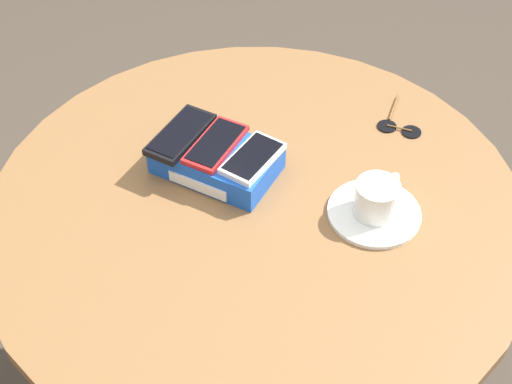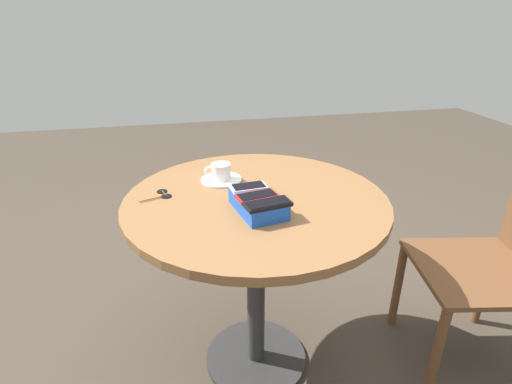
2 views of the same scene
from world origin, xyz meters
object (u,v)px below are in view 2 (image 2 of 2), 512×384
object	(u,v)px
round_table	(256,231)
phone_red	(257,196)
saucer	(221,180)
sunglasses	(163,194)
chair_near_window	(494,268)
phone_black	(268,204)
phone_white	(249,187)
coffee_cup	(220,171)
phone_box	(258,204)

from	to	relation	value
round_table	phone_red	bearing A→B (deg)	169.42
saucer	sunglasses	bearing A→B (deg)	111.08
chair_near_window	phone_black	bearing A→B (deg)	89.67
sunglasses	phone_white	bearing A→B (deg)	-112.92
phone_white	phone_black	bearing A→B (deg)	-166.15
coffee_cup	sunglasses	size ratio (longest dim) A/B	0.93
phone_black	chair_near_window	xyz separation A→B (m)	(-0.01, -0.90, -0.37)
saucer	chair_near_window	bearing A→B (deg)	-109.17
phone_box	chair_near_window	world-z (taller)	chair_near_window
saucer	phone_white	bearing A→B (deg)	-162.23
sunglasses	round_table	bearing A→B (deg)	-105.52
phone_red	phone_white	world-z (taller)	phone_white
coffee_cup	chair_near_window	bearing A→B (deg)	-109.14
phone_black	phone_red	distance (m)	0.07
phone_box	sunglasses	bearing A→B (deg)	57.95
phone_box	saucer	bearing A→B (deg)	16.74
phone_box	phone_red	bearing A→B (deg)	133.00
phone_box	phone_black	distance (m)	0.08
phone_red	coffee_cup	bearing A→B (deg)	16.14
phone_box	sunglasses	world-z (taller)	phone_box
phone_box	coffee_cup	distance (m)	0.29
phone_red	saucer	size ratio (longest dim) A/B	0.91
phone_black	saucer	distance (m)	0.36
round_table	phone_red	size ratio (longest dim) A/B	6.49
saucer	sunglasses	world-z (taller)	saucer
phone_box	saucer	distance (m)	0.29
round_table	phone_black	xyz separation A→B (m)	(-0.17, -0.00, 0.19)
round_table	phone_red	distance (m)	0.22
phone_white	sunglasses	distance (m)	0.31
coffee_cup	chair_near_window	xyz separation A→B (m)	(-0.35, -1.00, -0.35)
phone_box	sunglasses	size ratio (longest dim) A/B	2.08
phone_black	phone_box	bearing A→B (deg)	14.10
coffee_cup	chair_near_window	distance (m)	1.11
saucer	phone_black	bearing A→B (deg)	-163.78
round_table	sunglasses	bearing A→B (deg)	74.48
phone_red	round_table	bearing A→B (deg)	-10.58
phone_black	coffee_cup	bearing A→B (deg)	16.59
phone_box	phone_white	xyz separation A→B (m)	(0.07, 0.02, 0.03)
round_table	phone_white	bearing A→B (deg)	135.72
phone_box	phone_white	distance (m)	0.08
phone_red	phone_black	bearing A→B (deg)	-161.49
phone_black	chair_near_window	size ratio (longest dim) A/B	0.18
phone_black	saucer	xyz separation A→B (m)	(0.34, 0.10, -0.05)
round_table	chair_near_window	world-z (taller)	chair_near_window
round_table	phone_box	bearing A→B (deg)	171.40
phone_box	phone_black	xyz separation A→B (m)	(-0.07, -0.02, 0.03)
phone_black	phone_white	bearing A→B (deg)	13.85
phone_white	chair_near_window	xyz separation A→B (m)	(-0.14, -0.93, -0.36)
phone_red	sunglasses	bearing A→B (deg)	57.02
round_table	phone_white	distance (m)	0.20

